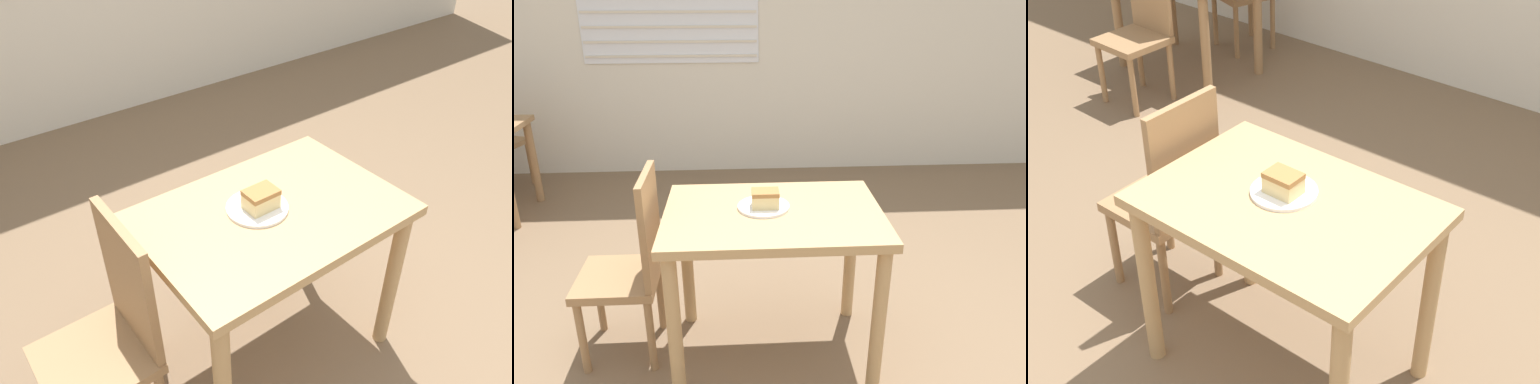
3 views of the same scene
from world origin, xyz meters
TOP-DOWN VIEW (x-y plane):
  - dining_table_near at (-0.08, 0.43)m, footprint 0.94×0.65m
  - chair_near_window at (-0.73, 0.49)m, footprint 0.36×0.36m
  - plate at (-0.13, 0.46)m, footprint 0.23×0.23m
  - cake_slice at (-0.12, 0.45)m, footprint 0.12×0.09m

SIDE VIEW (x-z plane):
  - chair_near_window at x=-0.73m, z-range 0.02..0.94m
  - dining_table_near at x=-0.08m, z-range 0.25..1.00m
  - plate at x=-0.13m, z-range 0.75..0.77m
  - cake_slice at x=-0.12m, z-range 0.77..0.84m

